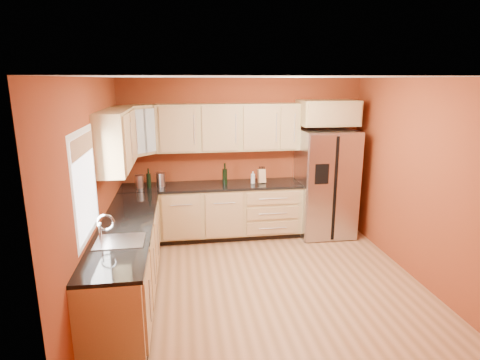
{
  "coord_description": "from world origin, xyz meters",
  "views": [
    {
      "loc": [
        -1.02,
        -4.57,
        2.58
      ],
      "look_at": [
        -0.2,
        0.9,
        1.18
      ],
      "focal_mm": 30.0,
      "sensor_mm": 36.0,
      "label": 1
    }
  ],
  "objects_px": {
    "wine_bottle_a": "(149,178)",
    "canister_left": "(140,182)",
    "knife_block": "(262,176)",
    "refrigerator": "(326,183)",
    "soap_dispenser": "(253,177)"
  },
  "relations": [
    {
      "from": "canister_left",
      "to": "wine_bottle_a",
      "type": "bearing_deg",
      "value": 2.23
    },
    {
      "from": "canister_left",
      "to": "wine_bottle_a",
      "type": "distance_m",
      "value": 0.15
    },
    {
      "from": "knife_block",
      "to": "soap_dispenser",
      "type": "bearing_deg",
      "value": -178.96
    },
    {
      "from": "canister_left",
      "to": "knife_block",
      "type": "height_order",
      "value": "knife_block"
    },
    {
      "from": "knife_block",
      "to": "refrigerator",
      "type": "bearing_deg",
      "value": -10.38
    },
    {
      "from": "wine_bottle_a",
      "to": "refrigerator",
      "type": "bearing_deg",
      "value": -0.83
    },
    {
      "from": "soap_dispenser",
      "to": "canister_left",
      "type": "bearing_deg",
      "value": -179.14
    },
    {
      "from": "wine_bottle_a",
      "to": "soap_dispenser",
      "type": "bearing_deg",
      "value": 0.74
    },
    {
      "from": "canister_left",
      "to": "knife_block",
      "type": "bearing_deg",
      "value": 1.33
    },
    {
      "from": "refrigerator",
      "to": "knife_block",
      "type": "distance_m",
      "value": 1.09
    },
    {
      "from": "refrigerator",
      "to": "canister_left",
      "type": "bearing_deg",
      "value": 179.32
    },
    {
      "from": "wine_bottle_a",
      "to": "soap_dispenser",
      "type": "height_order",
      "value": "wine_bottle_a"
    },
    {
      "from": "canister_left",
      "to": "knife_block",
      "type": "relative_size",
      "value": 0.91
    },
    {
      "from": "wine_bottle_a",
      "to": "canister_left",
      "type": "bearing_deg",
      "value": -177.77
    },
    {
      "from": "canister_left",
      "to": "wine_bottle_a",
      "type": "relative_size",
      "value": 0.67
    }
  ]
}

